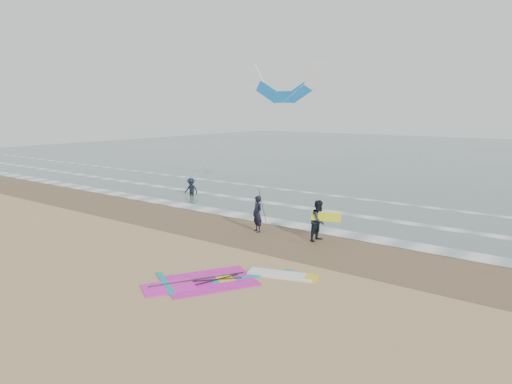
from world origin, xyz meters
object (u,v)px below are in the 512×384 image
Objects in this scene: windsurf_rig at (229,280)px; surf_kite at (284,87)px; person_wading at (191,185)px; person_standing at (257,214)px; person_walking at (319,220)px.

windsurf_rig is 0.65× the size of surf_kite.
windsurf_rig is 3.19× the size of person_wading.
person_wading reaches higher than windsurf_rig.
person_wading is (-8.89, 4.57, -0.08)m from person_standing.
person_standing is at bearing -36.15° from person_wading.
person_wading is (-11.85, 10.23, 0.77)m from windsurf_rig.
person_walking reaches higher than person_standing.
person_wading is (-11.96, 4.11, -0.13)m from person_walking.
surf_kite reaches higher than person_wading.
person_walking is 1.16× the size of person_wading.
person_walking is 12.65m from person_wading.
surf_kite reaches higher than person_walking.
surf_kite is at bearing 140.83° from person_standing.
person_standing is at bearing 104.84° from person_walking.
windsurf_rig is at bearing -174.76° from person_walking.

